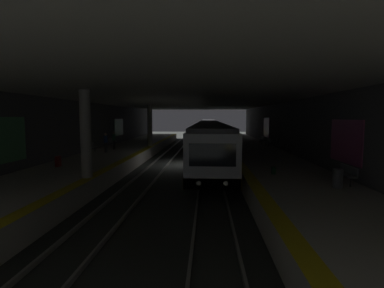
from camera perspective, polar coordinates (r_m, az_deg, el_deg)
ground_plane at (r=26.15m, az=-1.35°, el=-4.05°), size 120.00×120.00×0.00m
track_left at (r=26.07m, az=3.49°, el=-3.91°), size 60.00×1.53×0.16m
track_right at (r=26.40m, az=-6.13°, el=-3.81°), size 60.00×1.53×0.16m
platform_left at (r=26.41m, az=12.98°, el=-2.94°), size 60.00×5.30×1.06m
platform_right at (r=27.35m, az=-15.18°, el=-2.71°), size 60.00×5.30×1.06m
wall_left at (r=26.85m, az=19.19°, el=1.92°), size 60.00×0.56×5.60m
wall_right at (r=28.19m, az=-20.90°, el=2.01°), size 60.00×0.56×5.60m
ceiling_slab at (r=25.86m, az=-1.38°, el=8.74°), size 60.00×19.40×0.40m
pillar_near at (r=16.23m, az=-19.88°, el=1.79°), size 0.56×0.56×4.55m
pillar_far at (r=32.64m, az=-8.18°, el=3.61°), size 0.56×0.56×4.55m
metro_train at (r=41.14m, az=3.31°, el=2.16°), size 54.34×2.83×3.49m
bench_left_near at (r=15.82m, az=27.63°, el=-4.96°), size 1.70×0.47×0.86m
bench_left_mid at (r=32.97m, az=14.48°, el=0.46°), size 1.70×0.47×0.86m
bench_left_far at (r=36.55m, az=13.34°, el=0.94°), size 1.70×0.47×0.86m
bench_right_near at (r=28.10m, az=-18.95°, el=-0.45°), size 1.70×0.47×0.86m
bench_right_mid at (r=33.74m, az=-15.15°, el=0.55°), size 1.70×0.47×0.86m
person_waiting_near at (r=29.92m, az=-14.91°, el=0.82°), size 0.60×0.24×1.75m
person_walking_mid at (r=27.52m, az=-16.37°, el=0.42°), size 0.60×0.24×1.75m
suitcase_rolling at (r=20.78m, az=-24.50°, el=-3.07°), size 0.41×0.22×0.97m
backpack_on_floor at (r=17.06m, az=15.50°, el=-4.96°), size 0.30×0.20×0.40m
trash_bin at (r=14.79m, az=26.37°, el=-5.98°), size 0.44×0.44×0.85m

